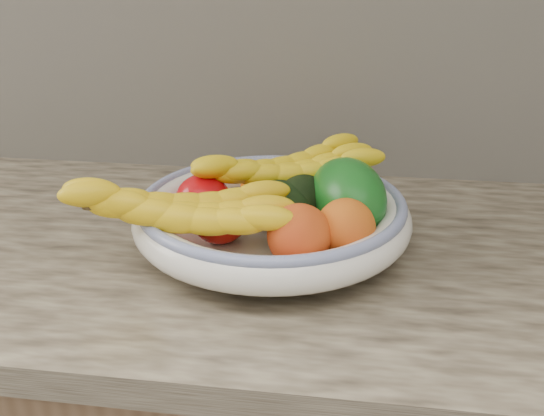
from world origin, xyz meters
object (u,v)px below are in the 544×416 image
Objects in this scene: green_mango at (347,197)px; banana_bunch_back at (286,174)px; banana_bunch_front at (179,216)px; fruit_bowl at (272,215)px.

green_mango is 0.51× the size of banana_bunch_back.
banana_bunch_front is at bearing -154.58° from banana_bunch_back.
banana_bunch_front is at bearing -177.17° from green_mango.
banana_bunch_back is at bearing 80.43° from fruit_bowl.
fruit_bowl is at bearing 29.23° from banana_bunch_front.
green_mango reaches higher than fruit_bowl.
banana_bunch_back is at bearing 41.78° from banana_bunch_front.
green_mango is 0.48× the size of banana_bunch_front.
banana_bunch_back is 0.20m from banana_bunch_front.
banana_bunch_front is (-0.21, -0.11, 0.01)m from green_mango.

